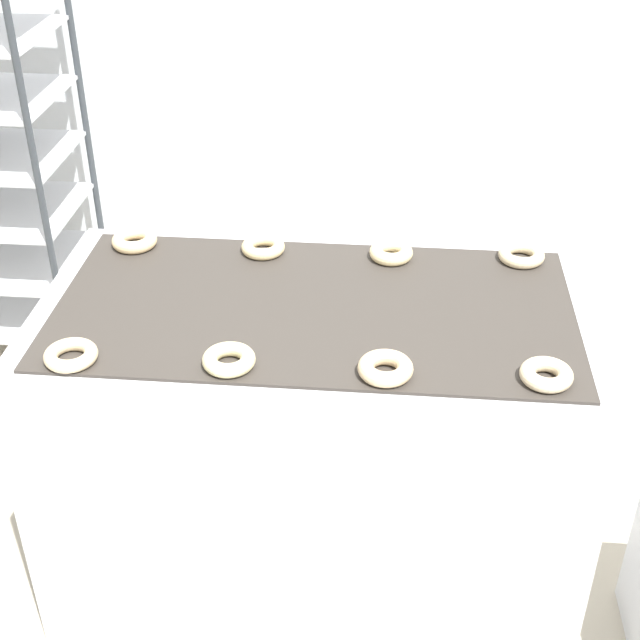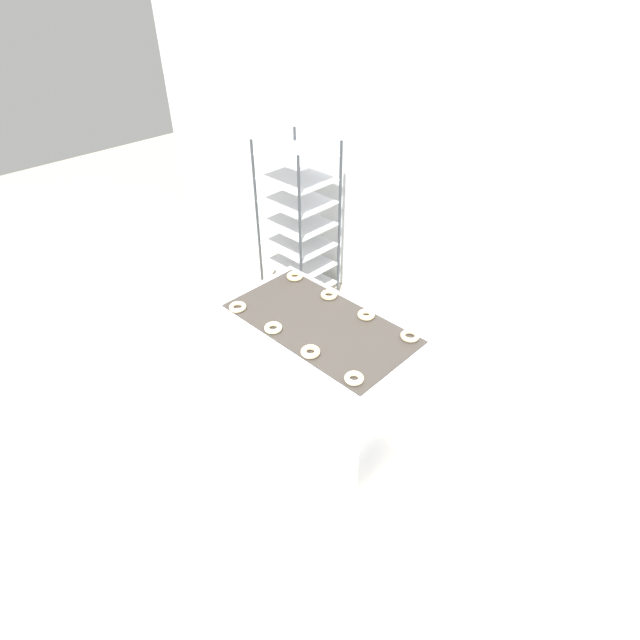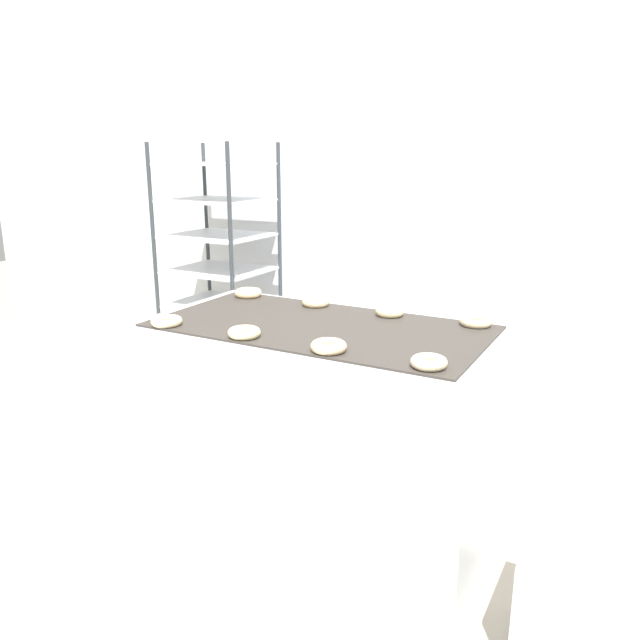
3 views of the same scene
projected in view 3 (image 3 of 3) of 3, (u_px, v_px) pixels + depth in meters
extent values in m
plane|color=#B2A893|center=(230.00, 619.00, 2.08)|extent=(14.00, 14.00, 0.00)
cube|color=silver|center=(447.00, 170.00, 3.51)|extent=(8.00, 0.05, 2.80)
cube|color=silver|center=(320.00, 430.00, 2.49)|extent=(1.37, 0.75, 0.86)
cube|color=#38332D|center=(320.00, 326.00, 2.38)|extent=(1.26, 0.66, 0.01)
cube|color=#262628|center=(373.00, 445.00, 1.99)|extent=(0.12, 0.07, 0.10)
cylinder|color=#33383D|center=(156.00, 275.00, 3.78)|extent=(0.02, 0.02, 1.56)
cylinder|color=#33383D|center=(232.00, 285.00, 3.51)|extent=(0.02, 0.02, 1.56)
cylinder|color=#33383D|center=(208.00, 262.00, 4.21)|extent=(0.02, 0.02, 1.56)
cylinder|color=#33383D|center=(280.00, 270.00, 3.94)|extent=(0.02, 0.02, 1.56)
cube|color=silver|center=(223.00, 367.00, 4.02)|extent=(0.57, 0.51, 0.01)
cube|color=silver|center=(222.00, 336.00, 3.97)|extent=(0.57, 0.51, 0.01)
cube|color=silver|center=(221.00, 303.00, 3.91)|extent=(0.57, 0.51, 0.01)
cube|color=silver|center=(219.00, 270.00, 3.86)|extent=(0.57, 0.51, 0.01)
cube|color=silver|center=(218.00, 236.00, 3.80)|extent=(0.57, 0.51, 0.01)
cube|color=silver|center=(216.00, 200.00, 3.74)|extent=(0.57, 0.51, 0.01)
cube|color=silver|center=(215.00, 164.00, 3.69)|extent=(0.57, 0.51, 0.01)
cube|color=silver|center=(572.00, 603.00, 1.89)|extent=(0.29, 0.37, 0.37)
torus|color=beige|center=(167.00, 321.00, 2.37)|extent=(0.12, 0.12, 0.03)
torus|color=beige|center=(244.00, 332.00, 2.22)|extent=(0.12, 0.12, 0.03)
torus|color=beige|center=(329.00, 346.00, 2.06)|extent=(0.12, 0.12, 0.04)
torus|color=beige|center=(429.00, 362.00, 1.91)|extent=(0.11, 0.11, 0.03)
torus|color=beige|center=(248.00, 293.00, 2.84)|extent=(0.12, 0.12, 0.04)
torus|color=beige|center=(316.00, 302.00, 2.67)|extent=(0.12, 0.12, 0.03)
torus|color=beige|center=(390.00, 311.00, 2.51)|extent=(0.12, 0.12, 0.04)
torus|color=beige|center=(476.00, 321.00, 2.37)|extent=(0.12, 0.12, 0.03)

